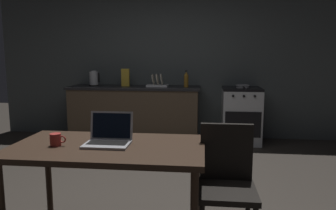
{
  "coord_description": "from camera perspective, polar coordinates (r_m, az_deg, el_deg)",
  "views": [
    {
      "loc": [
        0.68,
        -2.96,
        1.39
      ],
      "look_at": [
        0.27,
        0.71,
        0.83
      ],
      "focal_mm": 34.57,
      "sensor_mm": 36.0,
      "label": 1
    }
  ],
  "objects": [
    {
      "name": "cereal_box",
      "position": [
        5.41,
        -7.52,
        4.84
      ],
      "size": [
        0.13,
        0.05,
        0.29
      ],
      "color": "gold",
      "rests_on": "kitchen_counter"
    },
    {
      "name": "coffee_mug",
      "position": [
        2.44,
        -19.17,
        -5.79
      ],
      "size": [
        0.12,
        0.08,
        0.09
      ],
      "color": "#9E2D28",
      "rests_on": "dining_table"
    },
    {
      "name": "stove_oven",
      "position": [
        5.34,
        12.73,
        -1.77
      ],
      "size": [
        0.6,
        0.62,
        0.9
      ],
      "color": "#B7BABF",
      "rests_on": "ground_plane"
    },
    {
      "name": "dining_table",
      "position": [
        2.4,
        -10.49,
        -8.69
      ],
      "size": [
        1.38,
        0.77,
        0.76
      ],
      "color": "#332319",
      "rests_on": "ground_plane"
    },
    {
      "name": "back_wall",
      "position": [
        5.58,
        2.51,
        8.74
      ],
      "size": [
        6.4,
        0.1,
        2.8
      ],
      "primitive_type": "cube",
      "color": "#444A4C",
      "rests_on": "ground_plane"
    },
    {
      "name": "electric_kettle",
      "position": [
        5.54,
        -12.95,
        4.55
      ],
      "size": [
        0.17,
        0.15,
        0.25
      ],
      "color": "black",
      "rests_on": "kitchen_counter"
    },
    {
      "name": "kitchen_counter",
      "position": [
        5.43,
        -5.88,
        -1.4
      ],
      "size": [
        2.16,
        0.64,
        0.9
      ],
      "color": "#4C3D2D",
      "rests_on": "ground_plane"
    },
    {
      "name": "bottle",
      "position": [
        5.19,
        3.22,
        4.55
      ],
      "size": [
        0.07,
        0.07,
        0.27
      ],
      "color": "#8C601E",
      "rests_on": "kitchen_counter"
    },
    {
      "name": "laptop",
      "position": [
        2.39,
        -10.51,
        -5.76
      ],
      "size": [
        0.32,
        0.26,
        0.23
      ],
      "rotation": [
        0.0,
        0.0,
        -0.21
      ],
      "color": "#99999E",
      "rests_on": "dining_table"
    },
    {
      "name": "chair",
      "position": [
        2.4,
        10.29,
        -12.7
      ],
      "size": [
        0.4,
        0.4,
        0.91
      ],
      "rotation": [
        0.0,
        0.0,
        -0.17
      ],
      "color": "black",
      "rests_on": "ground_plane"
    },
    {
      "name": "dish_rack",
      "position": [
        5.29,
        -1.87,
        3.78
      ],
      "size": [
        0.34,
        0.26,
        0.21
      ],
      "color": "silver",
      "rests_on": "kitchen_counter"
    },
    {
      "name": "ground_plane",
      "position": [
        3.34,
        -6.2,
        -16.03
      ],
      "size": [
        12.0,
        12.0,
        0.0
      ],
      "primitive_type": "plane",
      "color": "#2D2823"
    },
    {
      "name": "frying_pan",
      "position": [
        5.25,
        13.04,
        3.27
      ],
      "size": [
        0.22,
        0.39,
        0.05
      ],
      "color": "gray",
      "rests_on": "stove_oven"
    }
  ]
}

